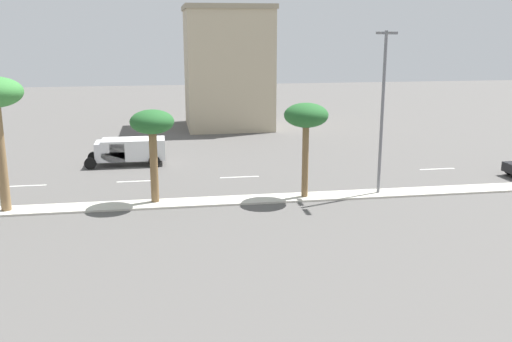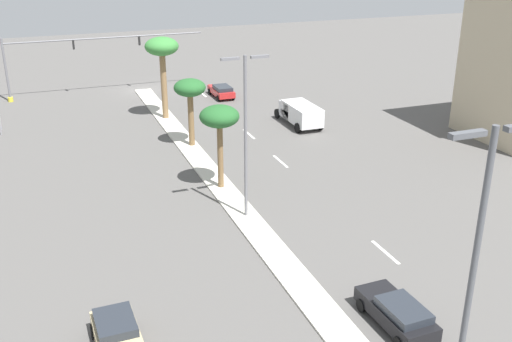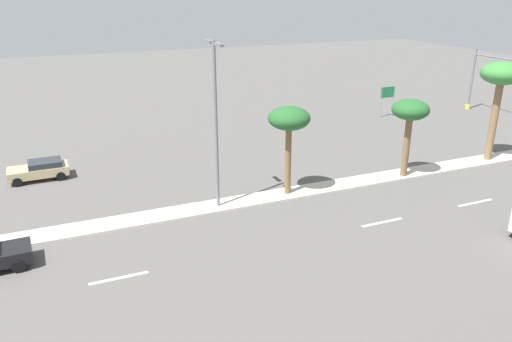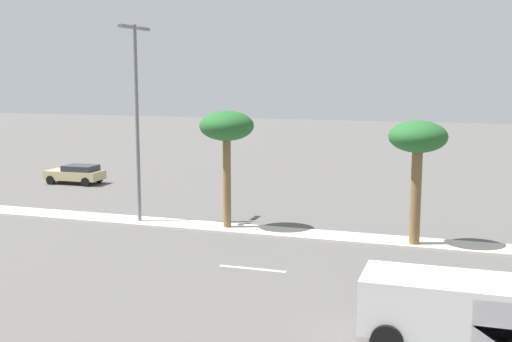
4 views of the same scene
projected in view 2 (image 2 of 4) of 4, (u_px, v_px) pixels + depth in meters
The scene contains 17 objects.
ground_plane at pixel (260, 235), 35.64m from camera, with size 160.00×160.00×0.00m, color #565451.
median_curb at pixel (345, 340), 26.44m from camera, with size 1.80×95.20×0.12m, color beige.
lane_stripe_front at pixel (203, 94), 66.21m from camera, with size 0.20×2.80×0.01m, color silver.
lane_stripe_inboard at pixel (223, 112), 59.73m from camera, with size 0.20×2.80×0.01m, color silver.
lane_stripe_far at pixel (249, 134), 53.23m from camera, with size 0.20×2.80×0.01m, color silver.
lane_stripe_near at pixel (280, 161), 46.95m from camera, with size 0.20×2.80×0.01m, color silver.
lane_stripe_outboard at pixel (385, 252), 33.74m from camera, with size 0.20×2.80×0.01m, color silver.
traffic_signal_gantry at pixel (64, 56), 63.49m from camera, with size 21.26×0.53×6.66m.
palm_tree_trailing at pixel (162, 50), 55.11m from camera, with size 3.12×3.12×7.68m.
palm_tree_rear at pixel (190, 91), 48.49m from camera, with size 2.61×2.61×5.62m.
palm_tree_inboard at pixel (219, 119), 40.23m from camera, with size 2.71×2.71×5.88m.
street_lamp_near at pixel (245, 126), 35.65m from camera, with size 2.90×0.24×10.14m.
street_lamp_far at pixel (470, 289), 17.78m from camera, with size 2.90×0.24×11.96m.
sedan_tan_inboard at pixel (118, 336), 25.62m from camera, with size 2.04×4.10×1.36m.
sedan_red_near at pixel (221, 91), 64.69m from camera, with size 1.92×4.48×1.32m.
sedan_black_rear at pixel (397, 313), 27.15m from camera, with size 2.03×4.39×1.39m.
box_truck at pixel (299, 112), 55.33m from camera, with size 2.48×6.09×2.05m.
Camera 2 is at (11.36, 66.52, 16.90)m, focal length 41.99 mm.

